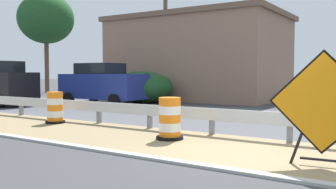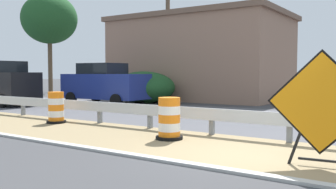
% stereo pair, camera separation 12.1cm
% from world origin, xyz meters
% --- Properties ---
extents(ground_plane, '(160.00, 160.00, 0.00)m').
position_xyz_m(ground_plane, '(0.00, 0.00, 0.00)').
color(ground_plane, '#3D3D3F').
extents(median_dirt_strip, '(3.31, 120.00, 0.01)m').
position_xyz_m(median_dirt_strip, '(0.46, 0.00, 0.00)').
color(median_dirt_strip, '#8E7A56').
rests_on(median_dirt_strip, ground).
extents(far_lane_asphalt, '(7.37, 120.00, 0.00)m').
position_xyz_m(far_lane_asphalt, '(5.80, 0.00, 0.00)').
color(far_lane_asphalt, '#4C4C51').
rests_on(far_lane_asphalt, ground).
extents(curb_near_edge, '(0.20, 120.00, 0.11)m').
position_xyz_m(curb_near_edge, '(-1.30, 0.00, 0.00)').
color(curb_near_edge, '#ADADA8').
rests_on(curb_near_edge, ground).
extents(guardrail_median, '(0.18, 49.36, 0.71)m').
position_xyz_m(guardrail_median, '(1.88, 0.84, 0.52)').
color(guardrail_median, silver).
rests_on(guardrail_median, ground).
extents(warning_sign_diamond, '(0.25, 1.82, 2.06)m').
position_xyz_m(warning_sign_diamond, '(-0.12, -1.30, 1.07)').
color(warning_sign_diamond, black).
rests_on(warning_sign_diamond, ground).
extents(traffic_barrel_nearest, '(0.68, 0.68, 1.04)m').
position_xyz_m(traffic_barrel_nearest, '(0.71, 2.41, 0.47)').
color(traffic_barrel_nearest, orange).
rests_on(traffic_barrel_nearest, ground).
extents(traffic_barrel_close, '(0.63, 0.63, 1.03)m').
position_xyz_m(traffic_barrel_close, '(1.14, 7.16, 0.46)').
color(traffic_barrel_close, orange).
rests_on(traffic_barrel_close, ground).
extents(car_lead_near_lane, '(2.02, 4.64, 2.23)m').
position_xyz_m(car_lead_near_lane, '(4.15, 15.08, 1.11)').
color(car_lead_near_lane, black).
rests_on(car_lead_near_lane, ground).
extents(car_mid_far_lane, '(2.17, 4.72, 2.15)m').
position_xyz_m(car_mid_far_lane, '(7.41, 10.94, 1.08)').
color(car_mid_far_lane, navy).
rests_on(car_mid_far_lane, ground).
extents(roadside_shop_near, '(7.04, 10.68, 5.22)m').
position_xyz_m(roadside_shop_near, '(14.19, 8.97, 2.62)').
color(roadside_shop_near, '#93705B').
rests_on(roadside_shop_near, ground).
extents(utility_pole_near, '(0.24, 1.80, 8.33)m').
position_xyz_m(utility_pole_near, '(10.97, 9.37, 4.32)').
color(utility_pole_near, brown).
rests_on(utility_pole_near, ground).
extents(bush_roadside, '(3.42, 3.42, 1.73)m').
position_xyz_m(bush_roadside, '(9.14, 9.72, 0.86)').
color(bush_roadside, '#1E4C23').
rests_on(bush_roadside, ground).
extents(tree_roadside, '(4.56, 4.56, 8.17)m').
position_xyz_m(tree_roadside, '(13.46, 22.86, 6.09)').
color(tree_roadside, brown).
rests_on(tree_roadside, ground).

